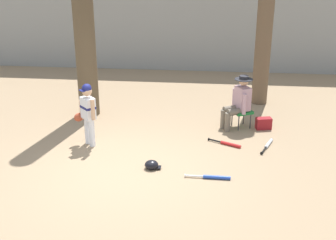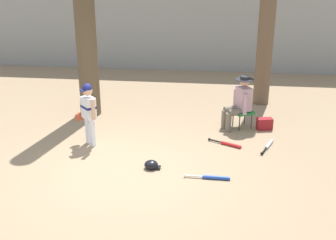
{
  "view_description": "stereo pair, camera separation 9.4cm",
  "coord_description": "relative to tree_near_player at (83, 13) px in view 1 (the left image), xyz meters",
  "views": [
    {
      "loc": [
        1.49,
        -6.98,
        3.78
      ],
      "look_at": [
        0.69,
        0.72,
        0.75
      ],
      "focal_mm": 46.97,
      "sensor_mm": 36.0,
      "label": 1
    },
    {
      "loc": [
        1.58,
        -6.96,
        3.78
      ],
      "look_at": [
        0.69,
        0.72,
        0.75
      ],
      "focal_mm": 46.97,
      "sensor_mm": 36.0,
      "label": 2
    }
  ],
  "objects": [
    {
      "name": "ground_plane",
      "position": [
        1.46,
        -2.86,
        -2.42
      ],
      "size": [
        60.0,
        60.0,
        0.0
      ],
      "primitive_type": "plane",
      "color": "#937A5B"
    },
    {
      "name": "concrete_back_wall",
      "position": [
        1.46,
        4.5,
        -0.92
      ],
      "size": [
        18.0,
        0.36,
        3.0
      ],
      "primitive_type": "cube",
      "color": "gray",
      "rests_on": "ground"
    },
    {
      "name": "tree_near_player",
      "position": [
        0.0,
        0.0,
        0.0
      ],
      "size": [
        0.75,
        0.75,
        5.6
      ],
      "color": "brown",
      "rests_on": "ground"
    },
    {
      "name": "tree_behind_spectator",
      "position": [
        4.19,
        1.29,
        -0.39
      ],
      "size": [
        0.6,
        0.6,
        4.65
      ],
      "color": "brown",
      "rests_on": "ground"
    },
    {
      "name": "young_ballplayer",
      "position": [
        0.48,
        -1.77,
        -1.67
      ],
      "size": [
        0.56,
        0.46,
        1.31
      ],
      "color": "white",
      "rests_on": "ground"
    },
    {
      "name": "folding_stool",
      "position": [
        3.64,
        -0.49,
        -2.05
      ],
      "size": [
        0.54,
        0.54,
        0.41
      ],
      "color": "#196B2D",
      "rests_on": "ground"
    },
    {
      "name": "seated_spectator",
      "position": [
        3.55,
        -0.53,
        -1.78
      ],
      "size": [
        0.67,
        0.56,
        1.2
      ],
      "color": "#6B6051",
      "rests_on": "ground"
    },
    {
      "name": "handbag_beside_stool",
      "position": [
        4.13,
        -0.54,
        -2.29
      ],
      "size": [
        0.37,
        0.25,
        0.26
      ],
      "primitive_type": "cube",
      "rotation": [
        0.0,
        0.0,
        0.23
      ],
      "color": "maroon",
      "rests_on": "ground"
    },
    {
      "name": "bat_red_barrel",
      "position": [
        3.33,
        -1.52,
        -2.39
      ],
      "size": [
        0.69,
        0.38,
        0.07
      ],
      "color": "red",
      "rests_on": "ground"
    },
    {
      "name": "bat_blue_youth",
      "position": [
        3.03,
        -2.97,
        -2.39
      ],
      "size": [
        0.81,
        0.08,
        0.07
      ],
      "color": "#2347AD",
      "rests_on": "ground"
    },
    {
      "name": "bat_aluminum_silver",
      "position": [
        4.14,
        -1.48,
        -2.39
      ],
      "size": [
        0.33,
        0.71,
        0.07
      ],
      "color": "#B7BCC6",
      "rests_on": "ground"
    },
    {
      "name": "batting_helmet_black",
      "position": [
        1.91,
        -2.7,
        -2.34
      ],
      "size": [
        0.3,
        0.23,
        0.17
      ],
      "color": "black",
      "rests_on": "ground"
    }
  ]
}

